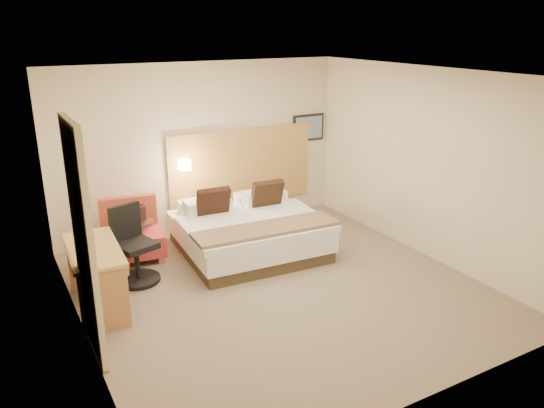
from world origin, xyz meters
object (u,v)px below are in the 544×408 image
bed (248,231)px  lounge_chair (132,235)px  side_table (138,237)px  desk (97,260)px  desk_chair (134,251)px

bed → lounge_chair: (-1.56, 0.61, 0.02)m
side_table → desk: size_ratio=0.42×
desk_chair → lounge_chair: bearing=76.8°
lounge_chair → desk_chair: 0.77m
side_table → desk_chair: (-0.26, -0.76, 0.12)m
desk → desk_chair: size_ratio=1.27×
bed → desk: bearing=-164.6°
lounge_chair → bed: bearing=-21.2°
bed → side_table: (-1.48, 0.62, -0.02)m
desk_chair → side_table: bearing=71.4°
lounge_chair → desk: bearing=-120.7°
lounge_chair → desk: size_ratio=0.69×
bed → side_table: bearing=157.3°
bed → side_table: bed is taller
desk → desk_chair: desk_chair is taller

